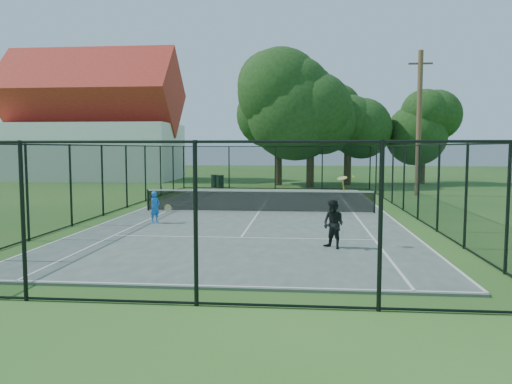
# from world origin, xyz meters

# --- Properties ---
(ground) EXTENTS (120.00, 120.00, 0.00)m
(ground) POSITION_xyz_m (0.00, 0.00, 0.00)
(ground) COLOR #25551D
(tennis_court) EXTENTS (11.00, 24.00, 0.06)m
(tennis_court) POSITION_xyz_m (0.00, 0.00, 0.03)
(tennis_court) COLOR #505E58
(tennis_court) RESTS_ON ground
(tennis_net) EXTENTS (10.08, 0.08, 0.95)m
(tennis_net) POSITION_xyz_m (0.00, 0.00, 0.58)
(tennis_net) COLOR black
(tennis_net) RESTS_ON tennis_court
(fence) EXTENTS (13.10, 26.10, 3.00)m
(fence) POSITION_xyz_m (0.00, 0.00, 1.50)
(fence) COLOR black
(fence) RESTS_ON ground
(tree_near_left) EXTENTS (8.02, 8.02, 10.46)m
(tree_near_left) POSITION_xyz_m (0.03, 16.77, 6.44)
(tree_near_left) COLOR #332114
(tree_near_left) RESTS_ON ground
(tree_near_mid) EXTENTS (6.55, 6.55, 8.57)m
(tree_near_mid) POSITION_xyz_m (2.46, 15.26, 5.28)
(tree_near_mid) COLOR #332114
(tree_near_mid) RESTS_ON ground
(tree_near_right) EXTENTS (5.21, 5.21, 7.19)m
(tree_near_right) POSITION_xyz_m (5.37, 17.51, 4.56)
(tree_near_right) COLOR #332114
(tree_near_right) RESTS_ON ground
(tree_far_right) EXTENTS (5.06, 5.06, 6.69)m
(tree_far_right) POSITION_xyz_m (11.49, 19.70, 4.14)
(tree_far_right) COLOR #332114
(tree_far_right) RESTS_ON ground
(building) EXTENTS (15.30, 8.15, 11.87)m
(building) POSITION_xyz_m (-17.00, 22.00, 4.93)
(building) COLOR silver
(building) RESTS_ON ground
(trash_bin_left) EXTENTS (0.58, 0.58, 0.92)m
(trash_bin_left) POSITION_xyz_m (-4.50, 14.24, 0.46)
(trash_bin_left) COLOR black
(trash_bin_left) RESTS_ON ground
(trash_bin_right) EXTENTS (0.58, 0.58, 0.89)m
(trash_bin_right) POSITION_xyz_m (-4.08, 14.08, 0.45)
(trash_bin_right) COLOR black
(trash_bin_right) RESTS_ON ground
(utility_pole) EXTENTS (1.40, 0.30, 8.60)m
(utility_pole) POSITION_xyz_m (8.78, 9.00, 4.36)
(utility_pole) COLOR #4C3823
(utility_pole) RESTS_ON ground
(player_blue) EXTENTS (0.82, 0.52, 1.19)m
(player_blue) POSITION_xyz_m (-3.57, -3.64, 0.66)
(player_blue) COLOR blue
(player_blue) RESTS_ON tennis_court
(player_black) EXTENTS (1.03, 0.90, 2.02)m
(player_black) POSITION_xyz_m (2.77, -7.80, 0.75)
(player_black) COLOR black
(player_black) RESTS_ON tennis_court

